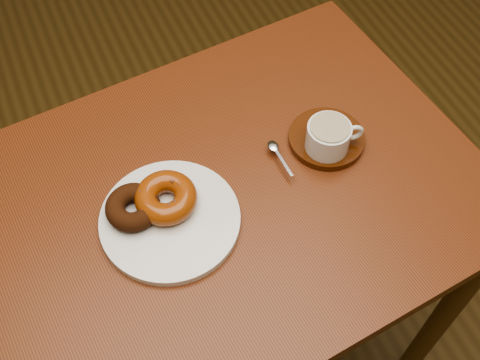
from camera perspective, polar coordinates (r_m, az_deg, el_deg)
name	(u,v)px	position (r m, az deg, el deg)	size (l,w,h in m)	color
ground	(309,292)	(1.89, 6.58, -10.48)	(6.00, 6.00, 0.00)	#4F3919
cafe_table	(231,228)	(1.17, -0.90, -4.56)	(0.95, 0.75, 0.83)	#5E2B14
donut_plate	(170,220)	(1.02, -6.65, -3.78)	(0.24, 0.24, 0.01)	silver
donut_cinnamon	(133,207)	(1.02, -10.13, -2.56)	(0.09, 0.09, 0.03)	#34180A
donut_caramel	(166,198)	(1.01, -7.04, -1.68)	(0.14, 0.14, 0.04)	#873B0E
saucer	(326,139)	(1.12, 8.20, 3.91)	(0.14, 0.14, 0.01)	#3D1908
coffee_cup	(329,136)	(1.08, 8.44, 4.11)	(0.10, 0.08, 0.06)	silver
teaspoon	(275,149)	(1.09, 3.35, 2.93)	(0.02, 0.09, 0.01)	silver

